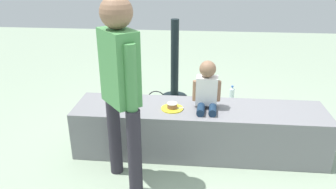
{
  "coord_description": "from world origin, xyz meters",
  "views": [
    {
      "loc": [
        -0.03,
        -3.0,
        1.91
      ],
      "look_at": [
        -0.29,
        -0.27,
        0.75
      ],
      "focal_mm": 35.15,
      "sensor_mm": 36.0,
      "label": 1
    }
  ],
  "objects_px": {
    "adult_standing": "(120,79)",
    "party_cup_red": "(183,114)",
    "water_bottle_far_side": "(112,116)",
    "water_bottle_near_gift": "(232,94)",
    "child_seated": "(207,88)",
    "cake_plate": "(172,107)",
    "handbag_brown_canvas": "(201,119)",
    "handbag_black_leather": "(156,106)",
    "gift_bag": "(130,109)"
  },
  "relations": [
    {
      "from": "water_bottle_near_gift",
      "to": "handbag_black_leather",
      "type": "distance_m",
      "value": 1.12
    },
    {
      "from": "adult_standing",
      "to": "handbag_brown_canvas",
      "type": "bearing_deg",
      "value": 57.63
    },
    {
      "from": "child_seated",
      "to": "adult_standing",
      "type": "distance_m",
      "value": 0.96
    },
    {
      "from": "cake_plate",
      "to": "water_bottle_far_side",
      "type": "xyz_separation_m",
      "value": [
        -0.78,
        0.56,
        -0.41
      ]
    },
    {
      "from": "adult_standing",
      "to": "water_bottle_far_side",
      "type": "xyz_separation_m",
      "value": [
        -0.4,
        1.08,
        -0.88
      ]
    },
    {
      "from": "gift_bag",
      "to": "party_cup_red",
      "type": "distance_m",
      "value": 0.66
    },
    {
      "from": "party_cup_red",
      "to": "water_bottle_near_gift",
      "type": "bearing_deg",
      "value": 41.66
    },
    {
      "from": "handbag_black_leather",
      "to": "water_bottle_far_side",
      "type": "bearing_deg",
      "value": -149.45
    },
    {
      "from": "cake_plate",
      "to": "handbag_brown_canvas",
      "type": "height_order",
      "value": "cake_plate"
    },
    {
      "from": "cake_plate",
      "to": "handbag_black_leather",
      "type": "height_order",
      "value": "cake_plate"
    },
    {
      "from": "adult_standing",
      "to": "water_bottle_near_gift",
      "type": "distance_m",
      "value": 2.36
    },
    {
      "from": "cake_plate",
      "to": "handbag_brown_canvas",
      "type": "xyz_separation_m",
      "value": [
        0.3,
        0.54,
        -0.4
      ]
    },
    {
      "from": "cake_plate",
      "to": "party_cup_red",
      "type": "height_order",
      "value": "cake_plate"
    },
    {
      "from": "water_bottle_far_side",
      "to": "water_bottle_near_gift",
      "type": "bearing_deg",
      "value": 28.1
    },
    {
      "from": "cake_plate",
      "to": "handbag_black_leather",
      "type": "distance_m",
      "value": 0.99
    },
    {
      "from": "adult_standing",
      "to": "gift_bag",
      "type": "height_order",
      "value": "adult_standing"
    },
    {
      "from": "party_cup_red",
      "to": "handbag_brown_canvas",
      "type": "relative_size",
      "value": 0.3
    },
    {
      "from": "adult_standing",
      "to": "cake_plate",
      "type": "distance_m",
      "value": 0.8
    },
    {
      "from": "water_bottle_far_side",
      "to": "handbag_black_leather",
      "type": "distance_m",
      "value": 0.59
    },
    {
      "from": "gift_bag",
      "to": "water_bottle_far_side",
      "type": "height_order",
      "value": "gift_bag"
    },
    {
      "from": "gift_bag",
      "to": "handbag_black_leather",
      "type": "bearing_deg",
      "value": 29.41
    },
    {
      "from": "child_seated",
      "to": "gift_bag",
      "type": "height_order",
      "value": "child_seated"
    },
    {
      "from": "cake_plate",
      "to": "party_cup_red",
      "type": "distance_m",
      "value": 0.91
    },
    {
      "from": "adult_standing",
      "to": "water_bottle_near_gift",
      "type": "height_order",
      "value": "adult_standing"
    },
    {
      "from": "adult_standing",
      "to": "handbag_black_leather",
      "type": "xyz_separation_m",
      "value": [
        0.11,
        1.38,
        -0.88
      ]
    },
    {
      "from": "cake_plate",
      "to": "water_bottle_near_gift",
      "type": "relative_size",
      "value": 0.94
    },
    {
      "from": "child_seated",
      "to": "cake_plate",
      "type": "bearing_deg",
      "value": -169.9
    },
    {
      "from": "water_bottle_near_gift",
      "to": "party_cup_red",
      "type": "relative_size",
      "value": 2.23
    },
    {
      "from": "child_seated",
      "to": "water_bottle_far_side",
      "type": "height_order",
      "value": "child_seated"
    },
    {
      "from": "water_bottle_near_gift",
      "to": "handbag_brown_canvas",
      "type": "relative_size",
      "value": 0.68
    },
    {
      "from": "water_bottle_far_side",
      "to": "child_seated",
      "type": "bearing_deg",
      "value": -24.09
    },
    {
      "from": "water_bottle_far_side",
      "to": "handbag_black_leather",
      "type": "relative_size",
      "value": 0.72
    },
    {
      "from": "party_cup_red",
      "to": "child_seated",
      "type": "bearing_deg",
      "value": -69.97
    },
    {
      "from": "child_seated",
      "to": "handbag_black_leather",
      "type": "xyz_separation_m",
      "value": [
        -0.61,
        0.8,
        -0.6
      ]
    },
    {
      "from": "adult_standing",
      "to": "water_bottle_near_gift",
      "type": "xyz_separation_m",
      "value": [
        1.11,
        1.89,
        -0.88
      ]
    },
    {
      "from": "water_bottle_far_side",
      "to": "party_cup_red",
      "type": "bearing_deg",
      "value": 14.58
    },
    {
      "from": "cake_plate",
      "to": "water_bottle_near_gift",
      "type": "distance_m",
      "value": 1.6
    },
    {
      "from": "cake_plate",
      "to": "gift_bag",
      "type": "height_order",
      "value": "cake_plate"
    },
    {
      "from": "child_seated",
      "to": "gift_bag",
      "type": "relative_size",
      "value": 1.44
    },
    {
      "from": "cake_plate",
      "to": "gift_bag",
      "type": "bearing_deg",
      "value": 130.04
    },
    {
      "from": "water_bottle_near_gift",
      "to": "handbag_black_leather",
      "type": "bearing_deg",
      "value": -153.18
    },
    {
      "from": "handbag_brown_canvas",
      "to": "gift_bag",
      "type": "bearing_deg",
      "value": 170.29
    },
    {
      "from": "water_bottle_near_gift",
      "to": "handbag_brown_canvas",
      "type": "bearing_deg",
      "value": -117.66
    },
    {
      "from": "party_cup_red",
      "to": "gift_bag",
      "type": "bearing_deg",
      "value": -171.76
    },
    {
      "from": "adult_standing",
      "to": "party_cup_red",
      "type": "distance_m",
      "value": 1.67
    },
    {
      "from": "adult_standing",
      "to": "gift_bag",
      "type": "relative_size",
      "value": 4.89
    },
    {
      "from": "handbag_black_leather",
      "to": "handbag_brown_canvas",
      "type": "height_order",
      "value": "handbag_brown_canvas"
    },
    {
      "from": "water_bottle_far_side",
      "to": "handbag_brown_canvas",
      "type": "height_order",
      "value": "handbag_brown_canvas"
    },
    {
      "from": "child_seated",
      "to": "adult_standing",
      "type": "xyz_separation_m",
      "value": [
        -0.71,
        -0.58,
        0.28
      ]
    },
    {
      "from": "water_bottle_near_gift",
      "to": "party_cup_red",
      "type": "distance_m",
      "value": 0.88
    }
  ]
}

